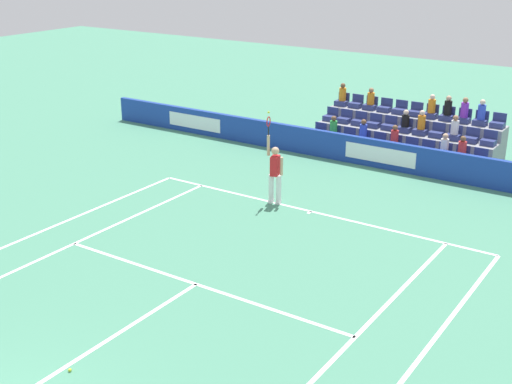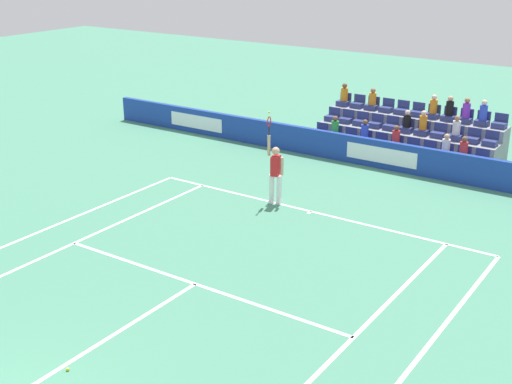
{
  "view_description": "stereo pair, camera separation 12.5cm",
  "coord_description": "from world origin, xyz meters",
  "views": [
    {
      "loc": [
        -9.14,
        4.8,
        7.64
      ],
      "look_at": [
        0.64,
        -9.9,
        1.1
      ],
      "focal_mm": 48.35,
      "sensor_mm": 36.0,
      "label": 1
    },
    {
      "loc": [
        -9.25,
        4.73,
        7.64
      ],
      "look_at": [
        0.64,
        -9.9,
        1.1
      ],
      "focal_mm": 48.35,
      "sensor_mm": 36.0,
      "label": 2
    }
  ],
  "objects": [
    {
      "name": "line_baseline",
      "position": [
        0.0,
        -11.89,
        0.0
      ],
      "size": [
        10.97,
        0.1,
        0.01
      ],
      "primitive_type": "cube",
      "color": "white",
      "rests_on": "ground"
    },
    {
      "name": "line_service",
      "position": [
        0.0,
        -6.4,
        0.0
      ],
      "size": [
        8.23,
        0.1,
        0.01
      ],
      "primitive_type": "cube",
      "color": "white",
      "rests_on": "ground"
    },
    {
      "name": "line_centre_service",
      "position": [
        0.0,
        -3.2,
        0.0
      ],
      "size": [
        0.1,
        6.4,
        0.01
      ],
      "primitive_type": "cube",
      "color": "white",
      "rests_on": "ground"
    },
    {
      "name": "line_singles_sideline_left",
      "position": [
        4.12,
        -5.95,
        0.0
      ],
      "size": [
        0.1,
        11.89,
        0.01
      ],
      "primitive_type": "cube",
      "color": "white",
      "rests_on": "ground"
    },
    {
      "name": "line_singles_sideline_right",
      "position": [
        -4.12,
        -5.95,
        0.0
      ],
      "size": [
        0.1,
        11.89,
        0.01
      ],
      "primitive_type": "cube",
      "color": "white",
      "rests_on": "ground"
    },
    {
      "name": "line_doubles_sideline_left",
      "position": [
        5.49,
        -5.95,
        0.0
      ],
      "size": [
        0.1,
        11.89,
        0.01
      ],
      "primitive_type": "cube",
      "color": "white",
      "rests_on": "ground"
    },
    {
      "name": "line_doubles_sideline_right",
      "position": [
        -5.49,
        -5.95,
        0.0
      ],
      "size": [
        0.1,
        11.89,
        0.01
      ],
      "primitive_type": "cube",
      "color": "white",
      "rests_on": "ground"
    },
    {
      "name": "line_centre_mark",
      "position": [
        0.0,
        -11.79,
        0.0
      ],
      "size": [
        0.1,
        0.2,
        0.01
      ],
      "primitive_type": "cube",
      "color": "white",
      "rests_on": "ground"
    },
    {
      "name": "sponsor_barrier",
      "position": [
        0.0,
        -16.86,
        0.5
      ],
      "size": [
        24.77,
        0.22,
        1.0
      ],
      "color": "#193899",
      "rests_on": "ground"
    },
    {
      "name": "tennis_player",
      "position": [
        1.29,
        -11.89,
        0.99
      ],
      "size": [
        0.53,
        0.41,
        2.85
      ],
      "color": "white",
      "rests_on": "ground"
    },
    {
      "name": "stadium_stand",
      "position": [
        -0.01,
        -19.17,
        0.56
      ],
      "size": [
        6.82,
        2.85,
        2.19
      ],
      "color": "gray",
      "rests_on": "ground"
    },
    {
      "name": "loose_tennis_ball",
      "position": [
        -0.18,
        -2.37,
        0.03
      ],
      "size": [
        0.07,
        0.07,
        0.07
      ],
      "primitive_type": "sphere",
      "color": "#D1E533",
      "rests_on": "ground"
    }
  ]
}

